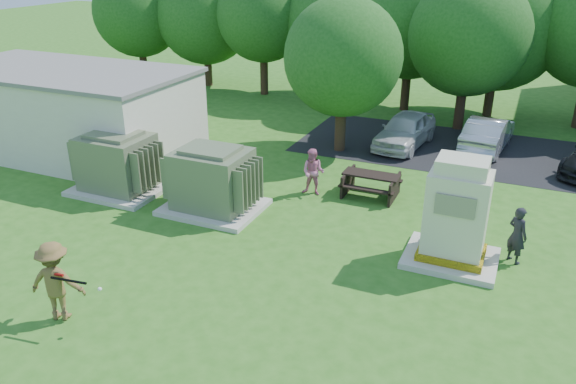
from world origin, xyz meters
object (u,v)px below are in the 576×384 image
at_px(batter, 56,281).
at_px(car_white, 405,130).
at_px(transformer_left, 117,164).
at_px(generator_cabinet, 456,218).
at_px(person_by_generator, 517,235).
at_px(picnic_table, 371,182).
at_px(person_at_picnic, 313,172).
at_px(transformer_right, 212,181).
at_px(car_silver_a, 488,134).

xyz_separation_m(batter, car_white, (4.34, 14.85, -0.25)).
relative_size(transformer_left, generator_cabinet, 1.03).
distance_m(batter, person_by_generator, 11.35).
bearing_deg(picnic_table, car_white, 91.48).
relative_size(person_by_generator, person_at_picnic, 0.99).
xyz_separation_m(generator_cabinet, person_by_generator, (1.52, 0.64, -0.48)).
relative_size(transformer_left, batter, 1.58).
bearing_deg(transformer_right, person_at_picnic, 44.21).
bearing_deg(car_white, person_by_generator, -52.39).
distance_m(picnic_table, person_at_picnic, 1.95).
bearing_deg(generator_cabinet, transformer_left, 178.88).
relative_size(picnic_table, car_white, 0.45).
height_order(generator_cabinet, person_by_generator, generator_cabinet).
height_order(generator_cabinet, batter, generator_cabinet).
height_order(person_at_picnic, car_white, person_at_picnic).
distance_m(transformer_right, generator_cabinet, 7.42).
xyz_separation_m(generator_cabinet, car_white, (-3.30, 8.78, -0.57)).
xyz_separation_m(person_by_generator, car_white, (-4.82, 8.14, -0.09)).
xyz_separation_m(person_by_generator, person_at_picnic, (-6.49, 1.96, 0.01)).
relative_size(transformer_left, car_white, 0.73).
distance_m(picnic_table, car_silver_a, 7.13).
distance_m(generator_cabinet, person_by_generator, 1.72).
bearing_deg(transformer_right, person_by_generator, 2.70).
distance_m(transformer_left, generator_cabinet, 11.12).
bearing_deg(generator_cabinet, car_white, 110.59).
height_order(transformer_left, generator_cabinet, generator_cabinet).
distance_m(generator_cabinet, person_at_picnic, 5.62).
bearing_deg(car_white, batter, -99.29).
bearing_deg(picnic_table, person_by_generator, -29.27).
bearing_deg(car_silver_a, person_at_picnic, 61.64).
bearing_deg(batter, car_silver_a, -133.03).
bearing_deg(car_white, transformer_left, -125.39).
height_order(generator_cabinet, picnic_table, generator_cabinet).
xyz_separation_m(generator_cabinet, batter, (-7.63, -6.07, -0.32)).
height_order(transformer_left, transformer_right, same).
bearing_deg(car_white, person_at_picnic, -98.10).
bearing_deg(car_silver_a, person_by_generator, 106.17).
distance_m(person_by_generator, person_at_picnic, 6.78).
bearing_deg(generator_cabinet, person_at_picnic, 152.39).
relative_size(transformer_right, car_white, 0.73).
bearing_deg(car_silver_a, batter, 70.45).
distance_m(generator_cabinet, batter, 9.76).
height_order(generator_cabinet, person_at_picnic, generator_cabinet).
bearing_deg(picnic_table, generator_cabinet, -45.94).
bearing_deg(car_white, car_silver_a, 23.20).
xyz_separation_m(transformer_left, person_at_picnic, (6.15, 2.38, -0.17)).
distance_m(picnic_table, person_by_generator, 5.37).
height_order(generator_cabinet, car_white, generator_cabinet).
relative_size(batter, person_at_picnic, 1.18).
height_order(transformer_left, batter, transformer_left).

